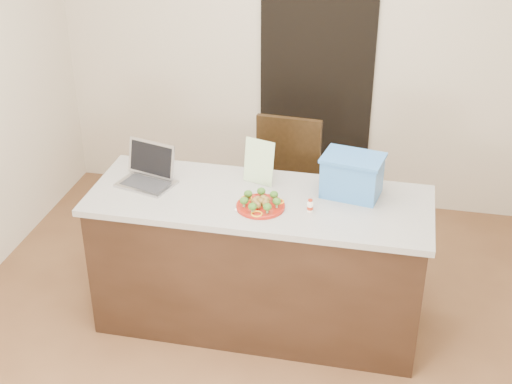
% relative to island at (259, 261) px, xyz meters
% --- Properties ---
extents(ground, '(4.00, 4.00, 0.00)m').
position_rel_island_xyz_m(ground, '(0.00, -0.25, -0.46)').
color(ground, brown).
rests_on(ground, ground).
extents(room_shell, '(4.00, 4.00, 4.00)m').
position_rel_island_xyz_m(room_shell, '(0.00, -0.25, 1.16)').
color(room_shell, white).
rests_on(room_shell, ground).
extents(doorway, '(0.90, 0.02, 2.00)m').
position_rel_island_xyz_m(doorway, '(0.10, 1.73, 0.54)').
color(doorway, black).
rests_on(doorway, ground).
extents(island, '(2.06, 0.76, 0.92)m').
position_rel_island_xyz_m(island, '(0.00, 0.00, 0.00)').
color(island, black).
rests_on(island, ground).
extents(plate, '(0.29, 0.29, 0.02)m').
position_rel_island_xyz_m(plate, '(0.03, -0.11, 0.47)').
color(plate, maroon).
rests_on(plate, island).
extents(meatballs, '(0.11, 0.12, 0.04)m').
position_rel_island_xyz_m(meatballs, '(0.03, -0.11, 0.50)').
color(meatballs, brown).
rests_on(meatballs, plate).
extents(broccoli, '(0.24, 0.24, 0.04)m').
position_rel_island_xyz_m(broccoli, '(0.03, -0.11, 0.51)').
color(broccoli, '#244B14').
rests_on(broccoli, plate).
extents(pepper_rings, '(0.26, 0.24, 0.01)m').
position_rel_island_xyz_m(pepper_rings, '(0.03, -0.11, 0.48)').
color(pepper_rings, orange).
rests_on(pepper_rings, plate).
extents(napkin, '(0.17, 0.17, 0.01)m').
position_rel_island_xyz_m(napkin, '(-0.02, -0.12, 0.46)').
color(napkin, white).
rests_on(napkin, island).
extents(fork, '(0.08, 0.14, 0.00)m').
position_rel_island_xyz_m(fork, '(-0.04, -0.12, 0.47)').
color(fork, silver).
rests_on(fork, napkin).
extents(knife, '(0.06, 0.18, 0.01)m').
position_rel_island_xyz_m(knife, '(0.01, -0.14, 0.47)').
color(knife, white).
rests_on(knife, napkin).
extents(yogurt_bottle, '(0.04, 0.04, 0.08)m').
position_rel_island_xyz_m(yogurt_bottle, '(0.32, -0.10, 0.49)').
color(yogurt_bottle, white).
rests_on(yogurt_bottle, island).
extents(laptop, '(0.38, 0.34, 0.24)m').
position_rel_island_xyz_m(laptop, '(-0.72, 0.07, 0.52)').
color(laptop, '#A2A2A6').
rests_on(laptop, island).
extents(leaflet, '(0.20, 0.10, 0.28)m').
position_rel_island_xyz_m(leaflet, '(-0.04, 0.19, 0.60)').
color(leaflet, white).
rests_on(leaflet, island).
extents(blue_box, '(0.39, 0.31, 0.26)m').
position_rel_island_xyz_m(blue_box, '(0.53, 0.16, 0.59)').
color(blue_box, '#326DB4').
rests_on(blue_box, island).
extents(chair, '(0.50, 0.50, 1.06)m').
position_rel_island_xyz_m(chair, '(0.02, 0.81, 0.14)').
color(chair, black).
rests_on(chair, ground).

